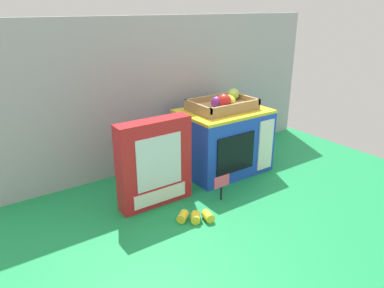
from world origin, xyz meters
The scene contains 7 objects.
ground_plane centered at (0.00, 0.00, 0.00)m, with size 1.70×1.70×0.00m, color #198C47.
display_back_panel centered at (0.00, 0.28, 0.33)m, with size 1.61×0.03×0.66m, color #A0A3A8.
toy_microwave centered at (0.13, 0.06, 0.14)m, with size 0.37×0.28×0.28m.
food_groups_crate centered at (0.13, 0.06, 0.31)m, with size 0.28×0.19×0.08m.
cookie_set_box centered at (-0.26, -0.04, 0.16)m, with size 0.28×0.07×0.33m.
price_sign centered at (-0.05, -0.16, 0.07)m, with size 0.07×0.01×0.10m.
loose_toy_banana centered at (-0.21, -0.22, 0.02)m, with size 0.12×0.10×0.03m.
Camera 1 is at (-0.84, -1.10, 0.70)m, focal length 33.97 mm.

